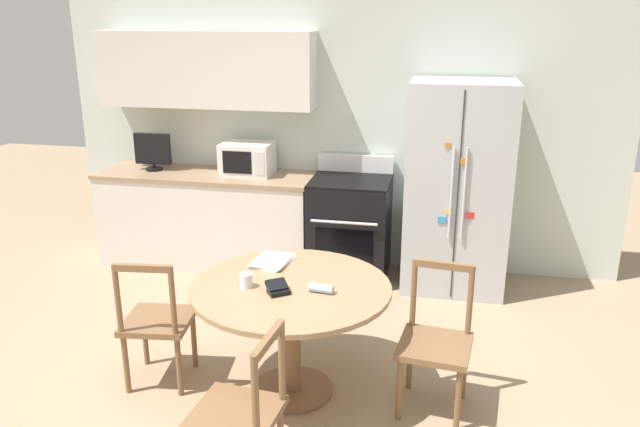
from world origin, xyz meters
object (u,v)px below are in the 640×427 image
Objects in this scene: refrigerator at (457,187)px; candle_glass at (246,281)px; oven_range at (350,227)px; dining_chair_right at (435,343)px; wallet at (278,288)px; microwave at (247,159)px; dining_chair_near at (241,415)px; countertop_tv at (153,151)px; dining_chair_left at (157,322)px.

candle_glass is at bearing -122.38° from refrigerator.
dining_chair_right is at bearing -66.61° from oven_range.
microwave is at bearing 112.19° from wallet.
candle_glass is 0.21m from wallet.
oven_range reaches higher than candle_glass.
dining_chair_right is (0.93, 0.91, 0.00)m from dining_chair_near.
refrigerator is at bearing 57.62° from candle_glass.
wallet is (0.87, -2.13, -0.27)m from microwave.
oven_range is 2.06m from candle_glass.
candle_glass is at bearing -99.23° from oven_range.
oven_range is 3.06× the size of countertop_tv.
candle_glass is (-0.22, 0.81, 0.35)m from dining_chair_near.
refrigerator is at bearing -86.49° from dining_chair_right.
dining_chair_near is at bearing -51.15° from dining_chair_left.
wallet is (0.21, -0.04, -0.01)m from candle_glass.
refrigerator is at bearing -14.86° from dining_chair_near.
dining_chair_near is (1.80, -2.85, -0.65)m from countertop_tv.
oven_range is at bearing 57.84° from dining_chair_left.
oven_range is 2.82m from dining_chair_near.
oven_range is 2.00m from countertop_tv.
countertop_tv is 2.60m from candle_glass.
wallet is at bearing -93.26° from oven_range.
dining_chair_left reaches higher than wallet.
refrigerator is 3.88× the size of microwave.
oven_range is at bearing 3.36° from dining_chair_near.
candle_glass reaches higher than wallet.
refrigerator reaches higher than dining_chair_near.
dining_chair_near and dining_chair_left have the same top height.
countertop_tv reaches higher than dining_chair_near.
candle_glass is at bearing -52.33° from countertop_tv.
oven_range is at bearing 178.35° from refrigerator.
countertop_tv is 0.39× the size of dining_chair_right.
dining_chair_near is at bearing -110.33° from refrigerator.
dining_chair_near is 1.00× the size of dining_chair_left.
countertop_tv reaches higher than microwave.
oven_range is 1.14m from microwave.
countertop_tv is (-1.90, 0.04, 0.62)m from oven_range.
dining_chair_right is at bearing -47.68° from microwave.
candle_glass is at bearing 20.83° from dining_chair_near.
microwave is 0.52× the size of dining_chair_right.
countertop_tv reaches higher than dining_chair_left.
countertop_tv is 3.41m from dining_chair_right.
wallet is (-0.94, -0.14, 0.34)m from dining_chair_right.
oven_range is at bearing -59.90° from dining_chair_right.
candle_glass is (1.58, -2.05, -0.30)m from countertop_tv.
dining_chair_near and dining_chair_right have the same top height.
dining_chair_near is at bearing 51.13° from dining_chair_right.
oven_range reaches higher than dining_chair_near.
wallet is (0.83, -0.05, 0.34)m from dining_chair_left.
dining_chair_right is (0.82, -1.90, -0.03)m from oven_range.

